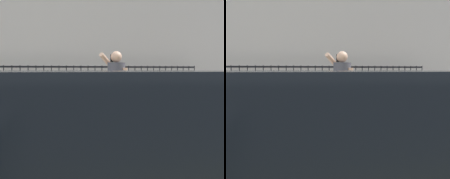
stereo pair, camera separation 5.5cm
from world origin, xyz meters
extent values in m
cube|color=gray|center=(0.00, 2.20, 0.07)|extent=(28.00, 4.40, 0.15)
cube|color=black|center=(0.00, 5.90, 1.55)|extent=(12.00, 0.04, 0.06)
cylinder|color=black|center=(-1.15, 5.90, 0.80)|extent=(0.03, 0.03, 1.60)
cylinder|color=black|center=(-0.89, 5.90, 0.80)|extent=(0.03, 0.03, 1.60)
cylinder|color=black|center=(-0.64, 5.90, 0.80)|extent=(0.03, 0.03, 1.60)
cylinder|color=black|center=(-0.38, 5.90, 0.80)|extent=(0.03, 0.03, 1.60)
cylinder|color=black|center=(-0.13, 5.90, 0.80)|extent=(0.03, 0.03, 1.60)
cylinder|color=black|center=(0.13, 5.90, 0.80)|extent=(0.03, 0.03, 1.60)
cylinder|color=black|center=(0.38, 5.90, 0.80)|extent=(0.03, 0.03, 1.60)
cylinder|color=black|center=(0.64, 5.90, 0.80)|extent=(0.03, 0.03, 1.60)
cylinder|color=black|center=(0.89, 5.90, 0.80)|extent=(0.03, 0.03, 1.60)
cylinder|color=black|center=(1.15, 5.90, 0.80)|extent=(0.03, 0.03, 1.60)
cylinder|color=black|center=(1.40, 5.90, 0.80)|extent=(0.03, 0.03, 1.60)
cylinder|color=black|center=(1.66, 5.90, 0.80)|extent=(0.03, 0.03, 1.60)
cylinder|color=black|center=(1.91, 5.90, 0.80)|extent=(0.03, 0.03, 1.60)
cylinder|color=black|center=(2.17, 5.90, 0.80)|extent=(0.03, 0.03, 1.60)
cylinder|color=black|center=(2.43, 5.90, 0.80)|extent=(0.03, 0.03, 1.60)
cylinder|color=black|center=(2.68, 5.90, 0.80)|extent=(0.03, 0.03, 1.60)
cylinder|color=black|center=(2.94, 5.90, 0.80)|extent=(0.03, 0.03, 1.60)
cylinder|color=black|center=(3.19, 5.90, 0.80)|extent=(0.03, 0.03, 1.60)
cylinder|color=black|center=(3.45, 5.90, 0.80)|extent=(0.03, 0.03, 1.60)
cylinder|color=black|center=(3.70, 5.90, 0.80)|extent=(0.03, 0.03, 1.60)
cylinder|color=black|center=(3.96, 5.90, 0.80)|extent=(0.03, 0.03, 1.60)
cylinder|color=black|center=(4.21, 5.90, 0.80)|extent=(0.03, 0.03, 1.60)
cylinder|color=black|center=(4.47, 5.90, 0.80)|extent=(0.03, 0.03, 1.60)
cylinder|color=black|center=(4.72, 5.90, 0.80)|extent=(0.03, 0.03, 1.60)
cylinder|color=black|center=(4.98, 5.90, 0.80)|extent=(0.03, 0.03, 1.60)
cylinder|color=black|center=(5.23, 5.90, 0.80)|extent=(0.03, 0.03, 1.60)
cylinder|color=black|center=(5.49, 5.90, 0.80)|extent=(0.03, 0.03, 1.60)
cylinder|color=black|center=(5.74, 5.90, 0.80)|extent=(0.03, 0.03, 1.60)
cylinder|color=black|center=(6.00, 5.90, 0.80)|extent=(0.03, 0.03, 1.60)
cube|color=black|center=(0.38, -1.82, 1.17)|extent=(2.07, 1.68, 0.55)
cylinder|color=tan|center=(1.28, 1.49, 0.53)|extent=(0.15, 0.15, 0.75)
cylinder|color=tan|center=(1.40, 1.33, 0.53)|extent=(0.15, 0.15, 0.75)
cylinder|color=#3F3F47|center=(1.34, 1.41, 1.25)|extent=(0.48, 0.48, 0.69)
sphere|color=tan|center=(1.34, 1.41, 1.70)|extent=(0.21, 0.21, 0.21)
cylinder|color=tan|center=(1.22, 1.57, 1.59)|extent=(0.44, 0.36, 0.37)
cylinder|color=tan|center=(1.46, 1.25, 1.23)|extent=(0.09, 0.09, 0.52)
cube|color=black|center=(1.30, 1.56, 1.68)|extent=(0.05, 0.06, 0.15)
cube|color=brown|center=(1.50, 1.20, 1.15)|extent=(0.30, 0.32, 0.34)
cube|color=brown|center=(4.34, 3.19, 0.60)|extent=(1.60, 0.45, 0.05)
cube|color=brown|center=(4.34, 2.99, 0.88)|extent=(1.60, 0.06, 0.44)
cube|color=#333338|center=(3.64, 3.19, 0.35)|extent=(0.08, 0.41, 0.40)
cube|color=#333338|center=(5.04, 3.19, 0.35)|extent=(0.08, 0.41, 0.40)
camera|label=1|loc=(-0.15, -3.48, 1.46)|focal=42.68mm
camera|label=2|loc=(-0.10, -3.49, 1.46)|focal=42.68mm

